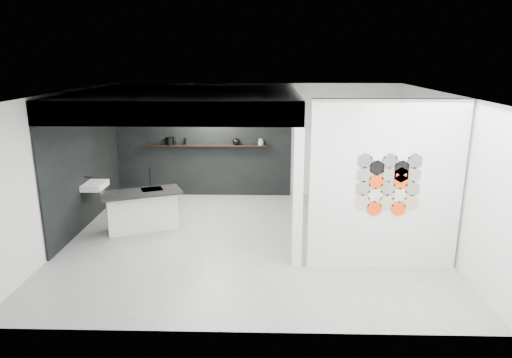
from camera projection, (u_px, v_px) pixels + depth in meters
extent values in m
cube|color=gray|center=(250.00, 241.00, 8.76)|extent=(7.00, 6.00, 0.01)
cube|color=silver|center=(385.00, 186.00, 7.37)|extent=(2.45, 0.15, 2.80)
cube|color=black|center=(203.00, 150.00, 11.35)|extent=(4.40, 0.04, 2.35)
cube|color=black|center=(86.00, 168.00, 9.51)|extent=(0.04, 4.00, 2.35)
cube|color=silver|center=(187.00, 102.00, 9.09)|extent=(4.40, 4.00, 0.40)
cube|color=silver|center=(298.00, 199.00, 7.47)|extent=(0.16, 0.16, 2.35)
cube|color=silver|center=(166.00, 114.00, 7.24)|extent=(4.40, 0.16, 0.40)
cube|color=silver|center=(95.00, 186.00, 9.39)|extent=(0.40, 0.60, 0.12)
cube|color=black|center=(206.00, 145.00, 11.22)|extent=(3.00, 0.15, 0.04)
cube|color=silver|center=(142.00, 211.00, 9.24)|extent=(1.46, 0.99, 0.78)
cube|color=black|center=(141.00, 193.00, 9.07)|extent=(1.69, 1.23, 0.04)
cube|color=black|center=(152.00, 189.00, 9.25)|extent=(0.51, 0.48, 0.01)
cylinder|color=black|center=(150.00, 178.00, 9.37)|extent=(0.03, 0.03, 0.36)
torus|color=black|center=(150.00, 170.00, 9.27)|extent=(0.07, 0.12, 0.13)
cylinder|color=black|center=(170.00, 141.00, 11.21)|extent=(0.23, 0.23, 0.18)
ellipsoid|color=black|center=(236.00, 142.00, 11.17)|extent=(0.25, 0.25, 0.16)
cylinder|color=gray|center=(261.00, 143.00, 11.16)|extent=(0.16, 0.16, 0.09)
cylinder|color=gray|center=(261.00, 142.00, 11.16)|extent=(0.14, 0.14, 0.15)
cylinder|color=black|center=(185.00, 141.00, 11.20)|extent=(0.07, 0.07, 0.16)
cylinder|color=black|center=(175.00, 143.00, 11.22)|extent=(0.10, 0.10, 0.10)
cylinder|color=tan|center=(362.00, 202.00, 7.36)|extent=(0.26, 0.02, 0.26)
cylinder|color=#66635E|center=(363.00, 188.00, 7.30)|extent=(0.26, 0.02, 0.26)
cylinder|color=silver|center=(364.00, 175.00, 7.24)|extent=(0.26, 0.02, 0.26)
cylinder|color=black|center=(365.00, 161.00, 7.18)|extent=(0.26, 0.02, 0.26)
cylinder|color=#F2410C|center=(374.00, 208.00, 7.39)|extent=(0.26, 0.02, 0.26)
cylinder|color=beige|center=(375.00, 195.00, 7.33)|extent=(0.26, 0.02, 0.26)
cylinder|color=#F2410C|center=(376.00, 181.00, 7.27)|extent=(0.26, 0.02, 0.26)
cylinder|color=black|center=(377.00, 168.00, 7.21)|extent=(0.26, 0.02, 0.26)
cylinder|color=white|center=(378.00, 154.00, 7.15)|extent=(0.26, 0.02, 0.26)
cylinder|color=tan|center=(387.00, 202.00, 7.35)|extent=(0.26, 0.02, 0.26)
cylinder|color=#66635E|center=(388.00, 188.00, 7.29)|extent=(0.26, 0.02, 0.26)
cylinder|color=silver|center=(389.00, 175.00, 7.23)|extent=(0.26, 0.02, 0.26)
cylinder|color=black|center=(390.00, 161.00, 7.17)|extent=(0.26, 0.02, 0.26)
cylinder|color=#F2410C|center=(398.00, 208.00, 7.38)|extent=(0.26, 0.02, 0.26)
cylinder|color=beige|center=(399.00, 195.00, 7.32)|extent=(0.26, 0.02, 0.26)
cylinder|color=#F2410C|center=(401.00, 182.00, 7.26)|extent=(0.26, 0.02, 0.26)
cylinder|color=black|center=(402.00, 168.00, 7.20)|extent=(0.26, 0.02, 0.26)
cylinder|color=white|center=(403.00, 154.00, 7.14)|extent=(0.26, 0.02, 0.26)
cylinder|color=tan|center=(411.00, 202.00, 7.34)|extent=(0.26, 0.02, 0.26)
cylinder|color=#66635E|center=(412.00, 189.00, 7.28)|extent=(0.26, 0.02, 0.26)
cylinder|color=silver|center=(414.00, 175.00, 7.22)|extent=(0.26, 0.02, 0.26)
cylinder|color=black|center=(415.00, 161.00, 7.16)|extent=(0.26, 0.02, 0.26)
cylinder|color=#F2410C|center=(401.00, 175.00, 7.23)|extent=(0.26, 0.02, 0.26)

